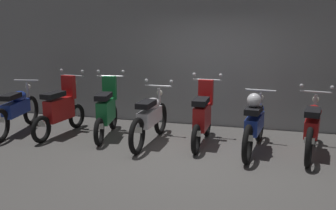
# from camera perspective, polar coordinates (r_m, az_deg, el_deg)

# --- Properties ---
(ground_plane) EXTENTS (80.00, 80.00, 0.00)m
(ground_plane) POSITION_cam_1_polar(r_m,az_deg,el_deg) (6.68, 3.75, -7.68)
(ground_plane) COLOR #565451
(back_wall) EXTENTS (16.00, 0.30, 3.04)m
(back_wall) POSITION_cam_1_polar(r_m,az_deg,el_deg) (8.60, 7.03, 7.08)
(back_wall) COLOR gray
(back_wall) RESTS_ON ground
(motorbike_slot_0) EXTENTS (0.56, 1.94, 1.03)m
(motorbike_slot_0) POSITION_cam_1_polar(r_m,az_deg,el_deg) (8.63, -21.30, -0.57)
(motorbike_slot_0) COLOR black
(motorbike_slot_0) RESTS_ON ground
(motorbike_slot_1) EXTENTS (0.59, 1.68, 1.29)m
(motorbike_slot_1) POSITION_cam_1_polar(r_m,az_deg,el_deg) (8.16, -15.46, -0.59)
(motorbike_slot_1) COLOR black
(motorbike_slot_1) RESTS_ON ground
(motorbike_slot_2) EXTENTS (0.58, 1.67, 1.29)m
(motorbike_slot_2) POSITION_cam_1_polar(r_m,az_deg,el_deg) (7.83, -8.99, -0.82)
(motorbike_slot_2) COLOR black
(motorbike_slot_2) RESTS_ON ground
(motorbike_slot_3) EXTENTS (0.59, 1.95, 1.15)m
(motorbike_slot_3) POSITION_cam_1_polar(r_m,az_deg,el_deg) (7.33, -2.63, -1.85)
(motorbike_slot_3) COLOR black
(motorbike_slot_3) RESTS_ON ground
(motorbike_slot_4) EXTENTS (0.59, 1.68, 1.29)m
(motorbike_slot_4) POSITION_cam_1_polar(r_m,az_deg,el_deg) (7.29, 5.09, -1.68)
(motorbike_slot_4) COLOR black
(motorbike_slot_4) RESTS_ON ground
(motorbike_slot_5) EXTENTS (0.56, 1.95, 1.08)m
(motorbike_slot_5) POSITION_cam_1_polar(r_m,az_deg,el_deg) (6.99, 12.59, -2.54)
(motorbike_slot_5) COLOR black
(motorbike_slot_5) RESTS_ON ground
(motorbike_slot_6) EXTENTS (0.59, 1.94, 1.15)m
(motorbike_slot_6) POSITION_cam_1_polar(r_m,az_deg,el_deg) (7.14, 20.39, -2.99)
(motorbike_slot_6) COLOR black
(motorbike_slot_6) RESTS_ON ground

